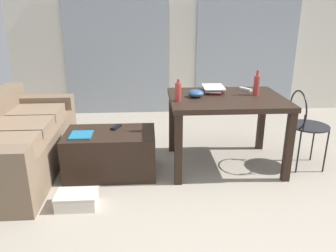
{
  "coord_description": "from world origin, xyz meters",
  "views": [
    {
      "loc": [
        -0.55,
        -1.9,
        1.58
      ],
      "look_at": [
        -0.34,
        1.42,
        0.41
      ],
      "focal_mm": 35.41,
      "sensor_mm": 36.0,
      "label": 1
    }
  ],
  "objects_px": {
    "couch": "(15,143)",
    "book_stack": "(214,89)",
    "magazine": "(81,135)",
    "shoebox": "(77,200)",
    "bowl": "(196,93)",
    "wire_chair": "(303,120)",
    "craft_table": "(226,107)",
    "tv_remote_on_table": "(246,89)",
    "coffee_table": "(111,153)",
    "tv_remote_primary": "(116,127)",
    "bottle_far": "(178,92)",
    "bottle_near": "(257,85)"
  },
  "relations": [
    {
      "from": "tv_remote_on_table",
      "to": "book_stack",
      "type": "bearing_deg",
      "value": 158.35
    },
    {
      "from": "coffee_table",
      "to": "book_stack",
      "type": "xyz_separation_m",
      "value": [
        1.09,
        0.33,
        0.57
      ]
    },
    {
      "from": "bottle_far",
      "to": "bottle_near",
      "type": "bearing_deg",
      "value": 12.39
    },
    {
      "from": "couch",
      "to": "bottle_far",
      "type": "distance_m",
      "value": 1.75
    },
    {
      "from": "book_stack",
      "to": "tv_remote_on_table",
      "type": "height_order",
      "value": "book_stack"
    },
    {
      "from": "craft_table",
      "to": "magazine",
      "type": "bearing_deg",
      "value": -171.73
    },
    {
      "from": "bowl",
      "to": "coffee_table",
      "type": "bearing_deg",
      "value": -170.94
    },
    {
      "from": "wire_chair",
      "to": "book_stack",
      "type": "relative_size",
      "value": 2.7
    },
    {
      "from": "bottle_far",
      "to": "tv_remote_on_table",
      "type": "height_order",
      "value": "bottle_far"
    },
    {
      "from": "craft_table",
      "to": "couch",
      "type": "bearing_deg",
      "value": 179.81
    },
    {
      "from": "craft_table",
      "to": "book_stack",
      "type": "relative_size",
      "value": 3.75
    },
    {
      "from": "wire_chair",
      "to": "book_stack",
      "type": "xyz_separation_m",
      "value": [
        -0.88,
        0.31,
        0.27
      ]
    },
    {
      "from": "craft_table",
      "to": "bottle_far",
      "type": "relative_size",
      "value": 5.41
    },
    {
      "from": "couch",
      "to": "bottle_near",
      "type": "bearing_deg",
      "value": 1.0
    },
    {
      "from": "shoebox",
      "to": "tv_remote_on_table",
      "type": "bearing_deg",
      "value": 30.96
    },
    {
      "from": "magazine",
      "to": "bowl",
      "type": "bearing_deg",
      "value": 10.98
    },
    {
      "from": "wire_chair",
      "to": "tv_remote_on_table",
      "type": "distance_m",
      "value": 0.68
    },
    {
      "from": "couch",
      "to": "bottle_near",
      "type": "height_order",
      "value": "bottle_near"
    },
    {
      "from": "wire_chair",
      "to": "bowl",
      "type": "bearing_deg",
      "value": 174.07
    },
    {
      "from": "tv_remote_on_table",
      "to": "wire_chair",
      "type": "bearing_deg",
      "value": -68.93
    },
    {
      "from": "couch",
      "to": "magazine",
      "type": "bearing_deg",
      "value": -16.7
    },
    {
      "from": "bottle_far",
      "to": "tv_remote_on_table",
      "type": "bearing_deg",
      "value": 27.43
    },
    {
      "from": "coffee_table",
      "to": "tv_remote_primary",
      "type": "height_order",
      "value": "tv_remote_primary"
    },
    {
      "from": "coffee_table",
      "to": "couch",
      "type": "bearing_deg",
      "value": 172.26
    },
    {
      "from": "craft_table",
      "to": "wire_chair",
      "type": "xyz_separation_m",
      "value": [
        0.78,
        -0.1,
        -0.13
      ]
    },
    {
      "from": "couch",
      "to": "bowl",
      "type": "height_order",
      "value": "bowl"
    },
    {
      "from": "wire_chair",
      "to": "tv_remote_on_table",
      "type": "bearing_deg",
      "value": 143.56
    },
    {
      "from": "bottle_far",
      "to": "bowl",
      "type": "xyz_separation_m",
      "value": [
        0.19,
        0.14,
        -0.05
      ]
    },
    {
      "from": "bottle_far",
      "to": "shoebox",
      "type": "bearing_deg",
      "value": -146.21
    },
    {
      "from": "craft_table",
      "to": "tv_remote_on_table",
      "type": "xyz_separation_m",
      "value": [
        0.27,
        0.27,
        0.12
      ]
    },
    {
      "from": "couch",
      "to": "magazine",
      "type": "distance_m",
      "value": 0.77
    },
    {
      "from": "craft_table",
      "to": "tv_remote_on_table",
      "type": "bearing_deg",
      "value": 45.43
    },
    {
      "from": "couch",
      "to": "craft_table",
      "type": "bearing_deg",
      "value": -0.19
    },
    {
      "from": "coffee_table",
      "to": "craft_table",
      "type": "xyz_separation_m",
      "value": [
        1.18,
        0.13,
        0.43
      ]
    },
    {
      "from": "book_stack",
      "to": "wire_chair",
      "type": "bearing_deg",
      "value": -19.34
    },
    {
      "from": "magazine",
      "to": "shoebox",
      "type": "height_order",
      "value": "magazine"
    },
    {
      "from": "craft_table",
      "to": "shoebox",
      "type": "xyz_separation_m",
      "value": [
        -1.42,
        -0.74,
        -0.58
      ]
    },
    {
      "from": "couch",
      "to": "book_stack",
      "type": "height_order",
      "value": "book_stack"
    },
    {
      "from": "bottle_far",
      "to": "shoebox",
      "type": "height_order",
      "value": "bottle_far"
    },
    {
      "from": "bowl",
      "to": "magazine",
      "type": "xyz_separation_m",
      "value": [
        -1.13,
        -0.22,
        -0.34
      ]
    },
    {
      "from": "couch",
      "to": "coffee_table",
      "type": "relative_size",
      "value": 2.1
    },
    {
      "from": "wire_chair",
      "to": "magazine",
      "type": "height_order",
      "value": "wire_chair"
    },
    {
      "from": "bottle_far",
      "to": "magazine",
      "type": "height_order",
      "value": "bottle_far"
    },
    {
      "from": "coffee_table",
      "to": "tv_remote_on_table",
      "type": "bearing_deg",
      "value": 15.44
    },
    {
      "from": "bowl",
      "to": "tv_remote_primary",
      "type": "height_order",
      "value": "bowl"
    },
    {
      "from": "tv_remote_primary",
      "to": "bowl",
      "type": "bearing_deg",
      "value": 23.53
    },
    {
      "from": "coffee_table",
      "to": "bowl",
      "type": "height_order",
      "value": "bowl"
    },
    {
      "from": "bottle_far",
      "to": "tv_remote_on_table",
      "type": "relative_size",
      "value": 1.35
    },
    {
      "from": "book_stack",
      "to": "magazine",
      "type": "distance_m",
      "value": 1.45
    },
    {
      "from": "tv_remote_primary",
      "to": "craft_table",
      "type": "bearing_deg",
      "value": 22.68
    }
  ]
}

